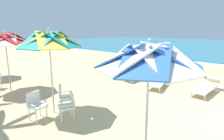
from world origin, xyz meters
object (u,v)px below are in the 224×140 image
Objects in this scene: beach_umbrella_0 at (149,58)px; beach_umbrella_1 at (49,41)px; sun_lounger_1 at (205,87)px; sun_lounger_3 at (138,74)px; plastic_chair_4 at (64,95)px; beach_umbrella_2 at (5,40)px; plastic_chair_3 at (36,104)px; sun_lounger_2 at (159,80)px; plastic_chair_2 at (69,105)px.

beach_umbrella_0 is 0.93× the size of beach_umbrella_1.
sun_lounger_1 is (-0.36, 5.42, -1.89)m from beach_umbrella_0.
beach_umbrella_1 is at bearing -86.50° from sun_lounger_3.
plastic_chair_4 is 0.33× the size of beach_umbrella_2.
plastic_chair_4 is 0.40× the size of sun_lounger_3.
beach_umbrella_1 is 3.40m from beach_umbrella_2.
plastic_chair_3 is at bearing -89.64° from beach_umbrella_1.
beach_umbrella_2 reaches higher than sun_lounger_2.
beach_umbrella_0 is at bearing -64.91° from sun_lounger_2.
plastic_chair_3 is 5.66m from sun_lounger_2.
beach_umbrella_2 is at bearing -172.14° from plastic_chair_4.
beach_umbrella_2 reaches higher than sun_lounger_1.
beach_umbrella_0 is 5.75m from sun_lounger_1.
sun_lounger_1 and sun_lounger_2 have the same top height.
beach_umbrella_2 is 6.57m from sun_lounger_3.
sun_lounger_1 is (2.33, 5.36, -0.22)m from plastic_chair_2.
beach_umbrella_2 is at bearing -140.05° from sun_lounger_1.
beach_umbrella_1 is at bearing -102.74° from sun_lounger_2.
plastic_chair_4 is (-0.02, 1.00, 0.00)m from plastic_chair_3.
beach_umbrella_0 is at bearing -0.49° from beach_umbrella_1.
plastic_chair_3 is at bearing -101.41° from sun_lounger_2.
plastic_chair_3 is 3.87m from beach_umbrella_2.
plastic_chair_3 is at bearing -89.12° from plastic_chair_4.
plastic_chair_4 is 0.40× the size of sun_lounger_1.
sun_lounger_1 is at bearing 12.34° from sun_lounger_2.
plastic_chair_2 is 4.53m from beach_umbrella_2.
plastic_chair_3 is at bearing -8.89° from beach_umbrella_2.
plastic_chair_3 is at bearing -117.39° from sun_lounger_1.
beach_umbrella_0 is 5.82m from sun_lounger_2.
sun_lounger_2 is (1.12, 4.96, -2.07)m from beach_umbrella_1.
sun_lounger_3 is at bearing 101.58° from plastic_chair_2.
sun_lounger_2 is (4.52, 5.01, -1.98)m from beach_umbrella_2.
sun_lounger_2 is 1.52m from sun_lounger_3.
beach_umbrella_2 reaches higher than sun_lounger_3.
beach_umbrella_0 is 3.17m from plastic_chair_2.
beach_umbrella_1 reaches higher than plastic_chair_3.
sun_lounger_1 is at bearing 57.98° from plastic_chair_4.
plastic_chair_4 reaches higher than sun_lounger_3.
beach_umbrella_1 is 5.80m from sun_lounger_3.
beach_umbrella_1 is at bearing -88.40° from plastic_chair_4.
sun_lounger_1 and sun_lounger_3 have the same top height.
beach_umbrella_1 is 3.15× the size of plastic_chair_3.
beach_umbrella_1 is (-3.46, 0.03, 0.18)m from beach_umbrella_0.
beach_umbrella_0 is 3.88m from plastic_chair_4.
plastic_chair_4 is at bearing 90.88° from plastic_chair_3.
plastic_chair_4 reaches higher than sun_lounger_1.
sun_lounger_2 is at bearing 78.59° from plastic_chair_3.
sun_lounger_3 is at bearing 93.50° from beach_umbrella_1.
sun_lounger_1 is at bearing 60.11° from beach_umbrella_1.
sun_lounger_1 is 0.99× the size of sun_lounger_3.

